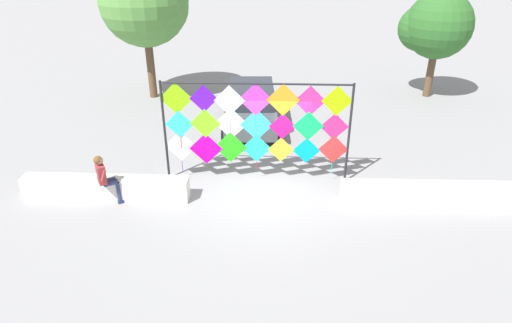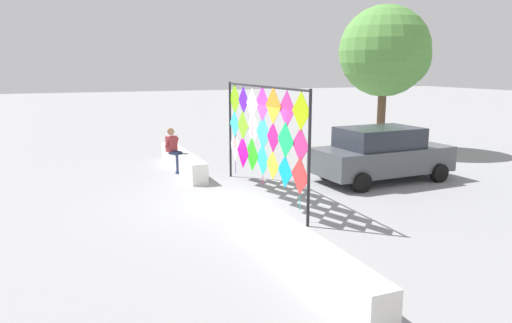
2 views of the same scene
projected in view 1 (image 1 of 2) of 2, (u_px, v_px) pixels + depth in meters
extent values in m
plane|color=gray|center=(264.00, 194.00, 12.67)|extent=(120.00, 120.00, 0.00)
cube|color=silver|center=(106.00, 188.00, 12.36)|extent=(4.61, 0.50, 0.64)
cube|color=silver|center=(427.00, 194.00, 12.05)|extent=(4.61, 0.50, 0.64)
cylinder|color=#232328|center=(165.00, 132.00, 12.87)|extent=(0.07, 0.07, 3.03)
cylinder|color=#232328|center=(349.00, 135.00, 12.65)|extent=(0.07, 0.07, 3.03)
cylinder|color=#232328|center=(256.00, 84.00, 12.09)|extent=(5.29, 0.09, 0.06)
cube|color=white|center=(181.00, 146.00, 13.07)|extent=(0.96, 0.02, 0.96)
cylinder|color=#7916E5|center=(183.00, 167.00, 13.39)|extent=(0.02, 0.02, 0.40)
cube|color=#E306A8|center=(206.00, 149.00, 13.04)|extent=(0.98, 0.02, 0.98)
cube|color=#25F017|center=(230.00, 147.00, 13.00)|extent=(0.97, 0.02, 0.97)
cube|color=#21EABB|center=(256.00, 148.00, 12.98)|extent=(0.87, 0.02, 0.87)
cylinder|color=#E51646|center=(256.00, 165.00, 13.24)|extent=(0.02, 0.02, 0.25)
cube|color=yellow|center=(281.00, 150.00, 12.94)|extent=(0.77, 0.02, 0.77)
cube|color=#05A7D2|center=(306.00, 151.00, 12.92)|extent=(0.80, 0.02, 0.80)
cube|color=red|center=(333.00, 149.00, 12.87)|extent=(0.87, 0.02, 0.87)
cylinder|color=#16E5E5|center=(332.00, 168.00, 13.16)|extent=(0.02, 0.02, 0.37)
cube|color=#2ED6E4|center=(179.00, 124.00, 12.73)|extent=(0.83, 0.02, 0.83)
cylinder|color=red|center=(181.00, 143.00, 13.00)|extent=(0.02, 0.02, 0.33)
cube|color=#7AEA1C|center=(205.00, 123.00, 12.68)|extent=(0.88, 0.02, 0.87)
cube|color=white|center=(231.00, 124.00, 12.68)|extent=(0.94, 0.02, 0.94)
cylinder|color=blue|center=(232.00, 145.00, 12.99)|extent=(0.02, 0.02, 0.38)
cube|color=#2EB4DE|center=(257.00, 125.00, 12.66)|extent=(0.95, 0.02, 0.95)
cylinder|color=#E54816|center=(257.00, 147.00, 12.98)|extent=(0.02, 0.02, 0.43)
cube|color=#DC1275|center=(282.00, 127.00, 12.61)|extent=(0.77, 0.02, 0.77)
cube|color=#11D85E|center=(308.00, 126.00, 12.56)|extent=(0.88, 0.02, 0.87)
cube|color=#D02678|center=(334.00, 127.00, 12.56)|extent=(0.81, 0.02, 0.81)
cylinder|color=#16E581|center=(333.00, 146.00, 12.84)|extent=(0.02, 0.02, 0.38)
cube|color=#86E30F|center=(176.00, 99.00, 12.41)|extent=(0.94, 0.02, 0.94)
cube|color=#5B12F7|center=(204.00, 99.00, 12.37)|extent=(0.80, 0.02, 0.80)
cube|color=white|center=(229.00, 100.00, 12.35)|extent=(0.87, 0.02, 0.87)
cylinder|color=red|center=(230.00, 123.00, 12.66)|extent=(0.02, 0.02, 0.48)
cube|color=#D936DD|center=(256.00, 100.00, 12.30)|extent=(0.95, 0.02, 0.95)
cylinder|color=#1BE516|center=(256.00, 121.00, 12.61)|extent=(0.02, 0.02, 0.35)
cube|color=orange|center=(283.00, 100.00, 12.25)|extent=(0.94, 0.02, 0.94)
cylinder|color=blue|center=(283.00, 124.00, 12.57)|extent=(0.02, 0.02, 0.47)
cube|color=#CC2C90|center=(310.00, 101.00, 12.25)|extent=(0.88, 0.02, 0.88)
cylinder|color=#16E564|center=(309.00, 121.00, 12.52)|extent=(0.02, 0.02, 0.30)
cube|color=#A9DB08|center=(337.00, 101.00, 12.20)|extent=(0.87, 0.02, 0.87)
cylinder|color=navy|center=(119.00, 193.00, 12.11)|extent=(0.11, 0.11, 0.64)
cylinder|color=navy|center=(110.00, 183.00, 11.88)|extent=(0.37, 0.29, 0.13)
cube|color=navy|center=(122.00, 201.00, 12.27)|extent=(0.26, 0.21, 0.09)
cylinder|color=navy|center=(117.00, 190.00, 12.25)|extent=(0.11, 0.11, 0.64)
cylinder|color=navy|center=(109.00, 181.00, 12.01)|extent=(0.37, 0.29, 0.13)
cube|color=navy|center=(121.00, 198.00, 12.40)|extent=(0.26, 0.21, 0.09)
cube|color=#993338|center=(101.00, 174.00, 11.74)|extent=(0.35, 0.41, 0.52)
sphere|color=#A37556|center=(99.00, 160.00, 11.56)|extent=(0.22, 0.22, 0.22)
sphere|color=brown|center=(98.00, 160.00, 11.54)|extent=(0.22, 0.22, 0.22)
cylinder|color=#993338|center=(103.00, 176.00, 11.55)|extent=(0.19, 0.16, 0.31)
cylinder|color=#993338|center=(100.00, 169.00, 11.90)|extent=(0.19, 0.16, 0.31)
cube|color=#4C5156|center=(251.00, 110.00, 16.90)|extent=(2.03, 4.38, 0.77)
cube|color=#282D38|center=(251.00, 94.00, 16.45)|extent=(1.73, 2.48, 0.62)
cylinder|color=black|center=(229.00, 106.00, 18.38)|extent=(0.25, 0.58, 0.57)
cylinder|color=black|center=(274.00, 106.00, 18.39)|extent=(0.25, 0.58, 0.57)
cylinder|color=black|center=(225.00, 135.00, 15.77)|extent=(0.25, 0.58, 0.57)
cylinder|color=black|center=(277.00, 134.00, 15.78)|extent=(0.25, 0.58, 0.57)
cylinder|color=brown|center=(430.00, 71.00, 19.95)|extent=(0.33, 0.33, 2.30)
sphere|color=#2D6628|center=(439.00, 25.00, 19.05)|extent=(2.85, 2.85, 2.85)
sphere|color=#2D6628|center=(428.00, 21.00, 19.30)|extent=(1.89, 1.89, 1.89)
sphere|color=#2D6628|center=(433.00, 28.00, 19.38)|extent=(2.03, 2.03, 2.03)
sphere|color=#2D6628|center=(421.00, 28.00, 19.41)|extent=(1.97, 1.97, 1.97)
cylinder|color=brown|center=(151.00, 64.00, 19.70)|extent=(0.34, 0.34, 3.01)
sphere|color=#569342|center=(144.00, 2.00, 18.51)|extent=(3.72, 3.72, 3.72)
sphere|color=#569342|center=(143.00, 10.00, 18.46)|extent=(2.10, 2.10, 2.10)
sphere|color=#569342|center=(162.00, 7.00, 18.44)|extent=(2.17, 2.17, 2.17)
sphere|color=#569342|center=(160.00, 7.00, 18.92)|extent=(2.47, 2.47, 2.47)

